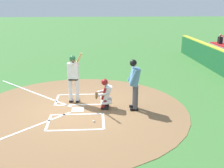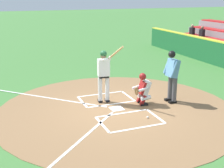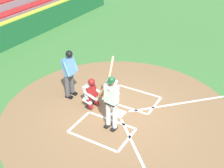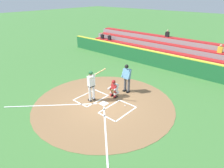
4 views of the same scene
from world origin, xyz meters
name	(u,v)px [view 1 (image 1 of 4)]	position (x,y,z in m)	size (l,w,h in m)	color
ground_plane	(78,110)	(0.00, 0.00, 0.00)	(120.00, 120.00, 0.00)	#427A38
dirt_circle	(78,110)	(0.00, 0.00, 0.01)	(8.00, 8.00, 0.01)	olive
home_plate_and_chalk	(54,110)	(0.00, 0.88, 0.01)	(7.93, 4.91, 0.01)	white
batter	(73,75)	(0.76, 0.17, 1.10)	(0.99, 0.64, 2.13)	white
catcher	(105,93)	(0.09, -1.01, 0.59)	(0.59, 0.66, 1.13)	black
plate_umpire	(134,81)	(-0.07, -2.05, 1.08)	(0.58, 0.41, 1.86)	#4C4C51
baseball	(94,121)	(-1.10, -0.59, 0.04)	(0.07, 0.07, 0.07)	white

